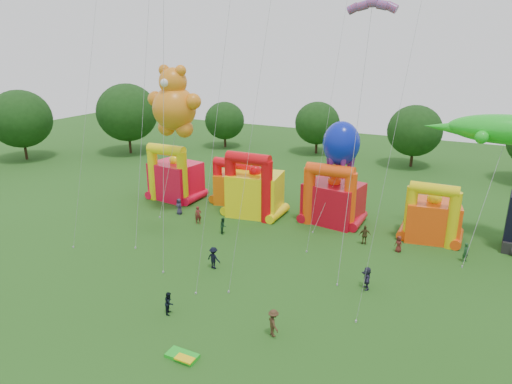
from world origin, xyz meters
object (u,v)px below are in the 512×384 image
at_px(bouncy_castle_0, 174,178).
at_px(octopus_kite, 336,165).
at_px(bouncy_castle_2, 254,191).
at_px(gecko_kite, 494,172).
at_px(teddy_bear_kite, 173,117).
at_px(spectator_4, 365,235).
at_px(spectator_0, 179,206).

bearing_deg(bouncy_castle_0, octopus_kite, 1.50).
relative_size(bouncy_castle_2, gecko_kite, 0.55).
xyz_separation_m(bouncy_castle_2, gecko_kite, (23.38, 2.01, 4.58)).
xyz_separation_m(teddy_bear_kite, spectator_4, (21.02, 1.17, -10.05)).
bearing_deg(spectator_4, spectator_0, -21.10).
relative_size(bouncy_castle_0, octopus_kite, 0.64).
xyz_separation_m(bouncy_castle_0, spectator_4, (24.51, -3.10, -1.72)).
bearing_deg(bouncy_castle_0, spectator_0, -49.69).
distance_m(spectator_0, spectator_4, 20.84).
distance_m(bouncy_castle_2, spectator_4, 13.54).
height_order(bouncy_castle_0, teddy_bear_kite, teddy_bear_kite).
height_order(octopus_kite, spectator_4, octopus_kite).
height_order(bouncy_castle_0, octopus_kite, octopus_kite).
relative_size(bouncy_castle_2, octopus_kite, 0.67).
xyz_separation_m(bouncy_castle_0, teddy_bear_kite, (3.49, -4.26, 8.33)).
bearing_deg(octopus_kite, spectator_4, -40.40).
height_order(teddy_bear_kite, gecko_kite, teddy_bear_kite).
bearing_deg(teddy_bear_kite, spectator_0, -25.05).
height_order(bouncy_castle_2, spectator_0, bouncy_castle_2).
bearing_deg(gecko_kite, spectator_4, -156.34).
height_order(bouncy_castle_2, gecko_kite, gecko_kite).
bearing_deg(bouncy_castle_2, spectator_0, -153.92).
relative_size(teddy_bear_kite, gecko_kite, 1.23).
bearing_deg(octopus_kite, gecko_kite, 3.32).
distance_m(teddy_bear_kite, octopus_kite, 17.99).
relative_size(bouncy_castle_2, spectator_4, 3.87).
distance_m(teddy_bear_kite, gecko_kite, 31.92).
distance_m(teddy_bear_kite, spectator_4, 23.33).
bearing_deg(spectator_4, octopus_kite, -65.00).
relative_size(spectator_0, spectator_4, 0.96).
relative_size(gecko_kite, octopus_kite, 1.21).
xyz_separation_m(octopus_kite, spectator_4, (4.26, -3.63, -5.62)).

